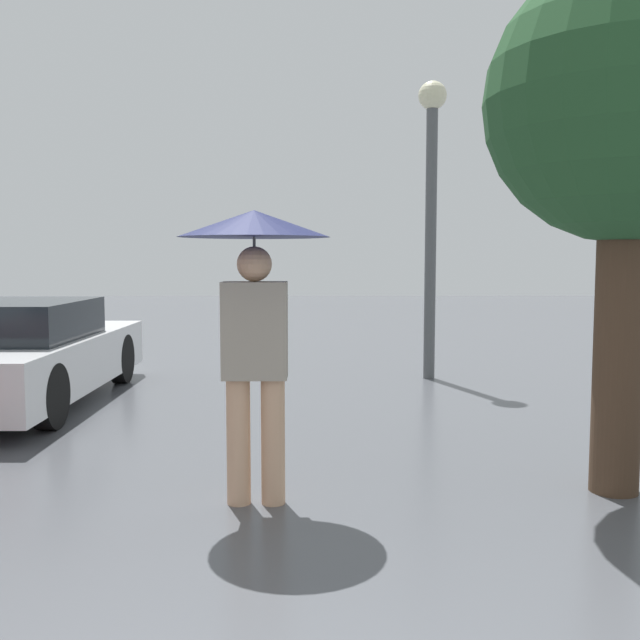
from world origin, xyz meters
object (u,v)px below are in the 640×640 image
tree (627,108)px  parked_car_farthest (22,354)px  street_lamp (431,187)px  pedestrian (255,282)px

tree → parked_car_farthest: bearing=150.3°
parked_car_farthest → street_lamp: size_ratio=1.04×
tree → street_lamp: size_ratio=0.92×
pedestrian → street_lamp: bearing=68.5°
street_lamp → tree: bearing=-83.4°
parked_car_farthest → tree: 6.61m
pedestrian → parked_car_farthest: 4.53m
pedestrian → street_lamp: 5.47m
street_lamp → pedestrian: bearing=-111.5°
pedestrian → parked_car_farthest: (-2.92, 3.33, -0.93)m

